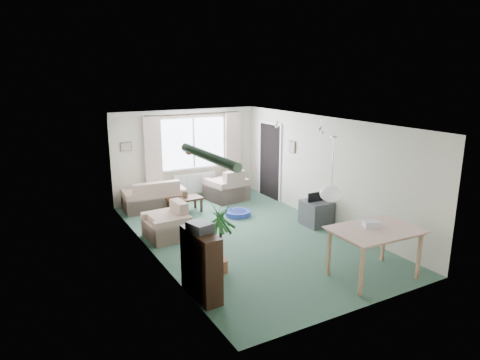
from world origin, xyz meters
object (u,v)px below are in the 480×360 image
houseplant (221,239)px  tv_cube (316,213)px  pet_bed (238,213)px  armchair_corner (226,184)px  armchair_left (166,221)px  bookshelf (201,265)px  coffee_table (185,205)px  sofa (154,194)px  dining_table (374,254)px

houseplant → tv_cube: (2.92, 1.06, -0.33)m
pet_bed → armchair_corner: bearing=74.2°
armchair_corner → armchair_left: 2.99m
armchair_left → tv_cube: armchair_left is taller
bookshelf → tv_cube: bearing=21.7°
coffee_table → bookshelf: (-1.30, -3.90, 0.34)m
sofa → armchair_left: (-0.40, -2.02, 0.00)m
sofa → houseplant: 3.97m
houseplant → pet_bed: (1.68, 2.46, -0.55)m
coffee_table → houseplant: bearing=-101.5°
sofa → armchair_left: size_ratio=1.79×
coffee_table → tv_cube: bearing=-45.2°
armchair_corner → bookshelf: size_ratio=0.90×
pet_bed → coffee_table: bearing=139.6°
sofa → armchair_left: 2.06m
pet_bed → houseplant: bearing=-124.4°
coffee_table → sofa: bearing=130.9°
armchair_corner → coffee_table: armchair_corner is taller
pet_bed → dining_table: bearing=-83.2°
sofa → dining_table: size_ratio=1.12×
houseplant → pet_bed: size_ratio=2.03×
sofa → armchair_left: bearing=82.4°
sofa → bookshelf: bookshelf is taller
coffee_table → bookshelf: bearing=-108.4°
sofa → coffee_table: (0.56, -0.65, -0.19)m
coffee_table → bookshelf: size_ratio=0.78×
armchair_corner → pet_bed: (-0.38, -1.34, -0.36)m
armchair_corner → pet_bed: armchair_corner is taller
bookshelf → houseplant: houseplant is taller
sofa → dining_table: 5.72m
armchair_left → armchair_corner: bearing=125.2°
pet_bed → bookshelf: bearing=-127.2°
bookshelf → houseplant: 0.86m
sofa → dining_table: (2.03, -5.35, 0.04)m
tv_cube → pet_bed: (-1.23, 1.40, -0.22)m
armchair_left → houseplant: size_ratio=0.68×
coffee_table → dining_table: size_ratio=0.62×
armchair_left → coffee_table: 1.69m
coffee_table → armchair_corner: bearing=19.0°
armchair_left → sofa: bearing=165.7°
bookshelf → dining_table: (2.77, -0.80, -0.11)m
armchair_left → pet_bed: (1.97, 0.52, -0.31)m
sofa → coffee_table: size_ratio=1.82×
bookshelf → dining_table: 2.88m
tv_cube → houseplant: bearing=-159.1°
bookshelf → tv_cube: bookshelf is taller
armchair_corner → coffee_table: 1.49m
armchair_left → houseplant: (0.28, -1.94, 0.24)m
houseplant → tv_cube: houseplant is taller
houseplant → tv_cube: 3.12m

